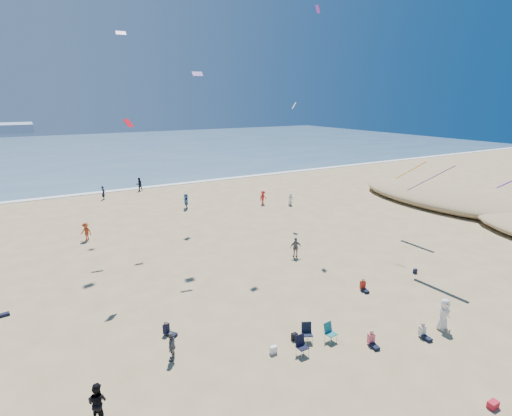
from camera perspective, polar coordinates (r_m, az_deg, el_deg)
ground at (r=19.24m, az=7.54°, el=-24.72°), size 220.00×220.00×0.00m
ocean at (r=107.56m, az=-25.23°, el=7.32°), size 220.00×100.00×0.06m
surf_line at (r=58.52m, az=-20.35°, el=2.24°), size 220.00×1.20×0.08m
standing_flyers at (r=34.19m, az=-4.48°, el=-4.35°), size 36.02×47.54×1.85m
seated_group at (r=23.47m, az=1.04°, el=-15.18°), size 21.81×14.48×0.84m
chair_cluster at (r=21.76m, az=8.25°, el=-17.81°), size 2.63×1.50×1.00m
white_tote at (r=21.21m, az=2.50°, el=-19.59°), size 0.35×0.20×0.40m
black_backpack at (r=22.27m, az=5.51°, el=-17.81°), size 0.30×0.22×0.38m
cooler at (r=20.81m, az=30.76°, el=-22.99°), size 0.45×0.30×0.30m
navy_bag at (r=31.74m, az=21.78°, el=-8.37°), size 0.28×0.18×0.34m
kites_aloft at (r=31.49m, az=7.64°, el=17.88°), size 40.79×36.37×27.37m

